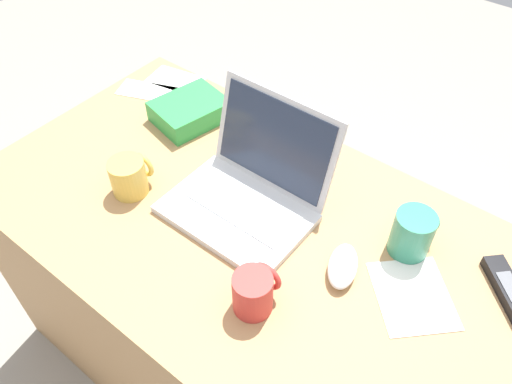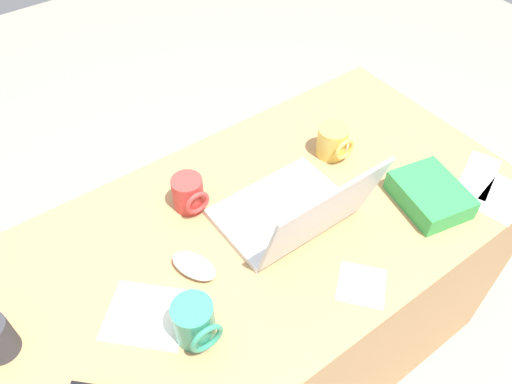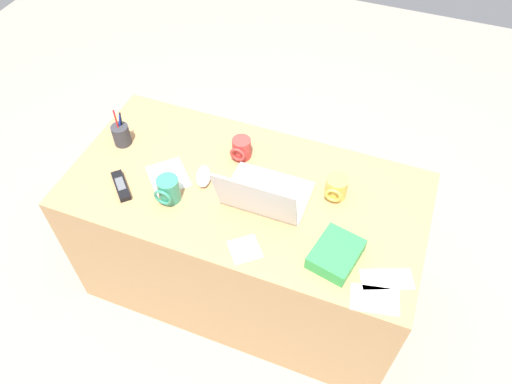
# 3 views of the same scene
# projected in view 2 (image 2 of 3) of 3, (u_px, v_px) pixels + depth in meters

# --- Properties ---
(ground_plane) EXTENTS (6.00, 6.00, 0.00)m
(ground_plane) POSITION_uv_depth(u_px,v_px,m) (253.00, 357.00, 1.76)
(ground_plane) COLOR gray
(desk) EXTENTS (1.45, 0.73, 0.72)m
(desk) POSITION_uv_depth(u_px,v_px,m) (253.00, 306.00, 1.50)
(desk) COLOR tan
(desk) RESTS_ON ground
(laptop) EXTENTS (0.33, 0.29, 0.24)m
(laptop) POSITION_uv_depth(u_px,v_px,m) (295.00, 212.00, 1.21)
(laptop) COLOR silver
(laptop) RESTS_ON desk
(computer_mouse) EXTENTS (0.10, 0.13, 0.04)m
(computer_mouse) POSITION_uv_depth(u_px,v_px,m) (194.00, 266.00, 1.14)
(computer_mouse) COLOR white
(computer_mouse) RESTS_ON desk
(coffee_mug_white) EXTENTS (0.09, 0.10, 0.09)m
(coffee_mug_white) POSITION_uv_depth(u_px,v_px,m) (333.00, 142.00, 1.39)
(coffee_mug_white) COLOR #E0BC4C
(coffee_mug_white) RESTS_ON desk
(coffee_mug_tall) EXTENTS (0.09, 0.10, 0.11)m
(coffee_mug_tall) POSITION_uv_depth(u_px,v_px,m) (195.00, 323.00, 1.01)
(coffee_mug_tall) COLOR #338C6B
(coffee_mug_tall) RESTS_ON desk
(coffee_mug_spare) EXTENTS (0.08, 0.09, 0.09)m
(coffee_mug_spare) POSITION_uv_depth(u_px,v_px,m) (189.00, 194.00, 1.26)
(coffee_mug_spare) COLOR #C63833
(coffee_mug_spare) RESTS_ON desk
(snack_bag) EXTENTS (0.19, 0.21, 0.06)m
(snack_bag) POSITION_uv_depth(u_px,v_px,m) (430.00, 195.00, 1.28)
(snack_bag) COLOR green
(snack_bag) RESTS_ON desk
(paper_note_near_laptop) EXTENTS (0.18, 0.13, 0.00)m
(paper_note_near_laptop) POSITION_uv_depth(u_px,v_px,m) (503.00, 199.00, 1.30)
(paper_note_near_laptop) COLOR white
(paper_note_near_laptop) RESTS_ON desk
(paper_note_left) EXTENTS (0.20, 0.14, 0.00)m
(paper_note_left) POSITION_uv_depth(u_px,v_px,m) (479.00, 175.00, 1.36)
(paper_note_left) COLOR white
(paper_note_left) RESTS_ON desk
(paper_note_right) EXTENTS (0.15, 0.15, 0.00)m
(paper_note_right) POSITION_uv_depth(u_px,v_px,m) (361.00, 285.00, 1.13)
(paper_note_right) COLOR white
(paper_note_right) RESTS_ON desk
(paper_note_front) EXTENTS (0.23, 0.23, 0.00)m
(paper_note_front) POSITION_uv_depth(u_px,v_px,m) (147.00, 315.00, 1.08)
(paper_note_front) COLOR white
(paper_note_front) RESTS_ON desk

